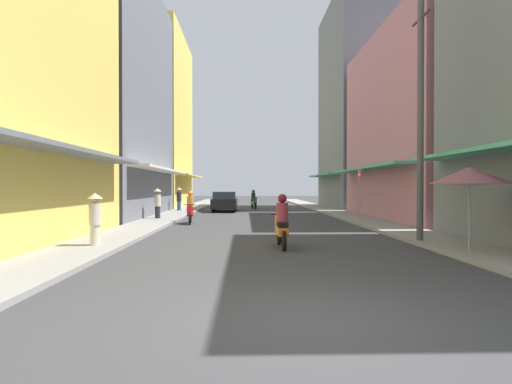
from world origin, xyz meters
name	(u,v)px	position (x,y,z in m)	size (l,w,h in m)	color
ground_plane	(258,214)	(0.00, 22.37, 0.00)	(116.03, 116.03, 0.00)	#38383A
sidewalk_left	(178,213)	(-5.32, 22.37, 0.06)	(1.96, 60.74, 0.12)	gray
sidewalk_right	(337,213)	(5.32, 22.37, 0.06)	(1.96, 60.74, 0.12)	gray
building_left_mid	(103,99)	(-9.29, 19.58, 7.02)	(7.05, 12.82, 14.06)	slate
building_left_far	(151,122)	(-9.29, 32.02, 7.60)	(7.05, 11.16, 15.22)	#EFD159
building_right_mid	(429,126)	(9.29, 17.24, 5.15)	(7.05, 12.81, 10.30)	#B7727F
building_right_far	(364,107)	(9.29, 29.86, 8.66)	(7.05, 10.44, 17.33)	slate
motorbike_red	(190,209)	(-3.53, 14.88, 0.70)	(0.55, 1.81, 1.58)	black
motorbike_orange	(282,224)	(0.21, 6.69, 0.70)	(0.55, 1.81, 1.58)	black
motorbike_blue	(219,200)	(-3.54, 37.44, 0.50)	(0.75, 1.74, 0.96)	black
motorbike_green	(254,200)	(-0.16, 28.25, 0.70)	(0.61, 1.79, 1.58)	black
parked_car	(225,201)	(-2.34, 24.95, 0.74)	(1.79, 4.11, 1.45)	black
pedestrian_foreground	(179,198)	(-5.58, 24.40, 0.99)	(0.44, 0.44, 1.76)	#334C8C
pedestrian_crossing	(158,202)	(-5.52, 16.84, 0.96)	(0.44, 0.44, 1.71)	#262628
pedestrian_midway	(95,218)	(-5.13, 6.53, 0.91)	(0.44, 0.44, 1.61)	beige
vendor_umbrella	(470,176)	(4.98, 5.23, 2.08)	(2.01, 2.01, 2.30)	#99999E
utility_pole	(420,119)	(4.58, 7.35, 3.88)	(0.20, 1.20, 7.60)	#4C4C4F
street_sign_no_entry	(359,188)	(4.48, 13.85, 1.72)	(0.07, 0.60, 2.65)	gray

